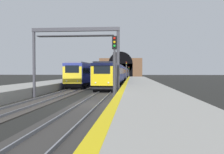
{
  "coord_description": "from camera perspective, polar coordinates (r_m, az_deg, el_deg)",
  "views": [
    {
      "loc": [
        -17.93,
        -3.2,
        2.57
      ],
      "look_at": [
        15.25,
        -0.36,
        1.79
      ],
      "focal_mm": 37.79,
      "sensor_mm": 36.0,
      "label": 1
    }
  ],
  "objects": [
    {
      "name": "platform_right",
      "position": [
        18.1,
        9.09,
        -5.29
      ],
      "size": [
        112.0,
        4.93,
        0.97
      ],
      "primitive_type": "cube",
      "color": "#9E9B93",
      "rests_on": "ground_plane"
    },
    {
      "name": "track_main_line",
      "position": [
        18.38,
        -5.21,
        -6.57
      ],
      "size": [
        160.0,
        2.92,
        0.21
      ],
      "color": "#383533",
      "rests_on": "ground_plane"
    },
    {
      "name": "track_adjacent_line",
      "position": [
        19.72,
        -18.64,
        -6.09
      ],
      "size": [
        160.0,
        2.88,
        0.21
      ],
      "color": "#423D38",
      "rests_on": "ground_plane"
    },
    {
      "name": "ground_plane",
      "position": [
        18.39,
        -5.21,
        -6.7
      ],
      "size": [
        320.0,
        320.0,
        0.0
      ],
      "primitive_type": "plane",
      "color": "black"
    },
    {
      "name": "train_main_approaching",
      "position": [
        58.31,
        1.75,
        0.96
      ],
      "size": [
        63.31,
        3.27,
        3.76
      ],
      "rotation": [
        0.0,
        0.0,
        3.12
      ],
      "color": "navy",
      "rests_on": "ground_plane"
    },
    {
      "name": "railway_signal_mid",
      "position": [
        57.41,
        3.5,
        1.72
      ],
      "size": [
        0.39,
        0.38,
        5.0
      ],
      "rotation": [
        0.0,
        0.0,
        3.14
      ],
      "color": "#38383D",
      "rests_on": "ground_plane"
    },
    {
      "name": "train_adjacent_platform",
      "position": [
        53.23,
        -3.56,
        1.01
      ],
      "size": [
        42.57,
        3.31,
        4.83
      ],
      "rotation": [
        0.0,
        0.0,
        3.12
      ],
      "color": "navy",
      "rests_on": "ground_plane"
    },
    {
      "name": "railway_signal_far",
      "position": [
        98.11,
        4.08,
        1.48
      ],
      "size": [
        0.39,
        0.38,
        4.57
      ],
      "rotation": [
        0.0,
        0.0,
        3.14
      ],
      "color": "#4C4C54",
      "rests_on": "ground_plane"
    },
    {
      "name": "railway_signal_near",
      "position": [
        18.82,
        0.62,
        3.43
      ],
      "size": [
        0.39,
        0.38,
        5.39
      ],
      "rotation": [
        0.0,
        0.0,
        3.14
      ],
      "color": "#38383D",
      "rests_on": "ground_plane"
    },
    {
      "name": "overhead_signal_gantry",
      "position": [
        23.37,
        -8.86,
        7.71
      ],
      "size": [
        0.7,
        8.62,
        6.82
      ],
      "color": "#3F3F47",
      "rests_on": "ground_plane"
    },
    {
      "name": "platform_right_edge_strip",
      "position": [
        18.02,
        2.03,
        -3.73
      ],
      "size": [
        112.0,
        0.5,
        0.01
      ],
      "primitive_type": "cube",
      "color": "yellow",
      "rests_on": "platform_right"
    },
    {
      "name": "tunnel_portal",
      "position": [
        113.35,
        2.11,
        2.33
      ],
      "size": [
        2.49,
        20.6,
        12.03
      ],
      "color": "brown",
      "rests_on": "ground_plane"
    }
  ]
}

